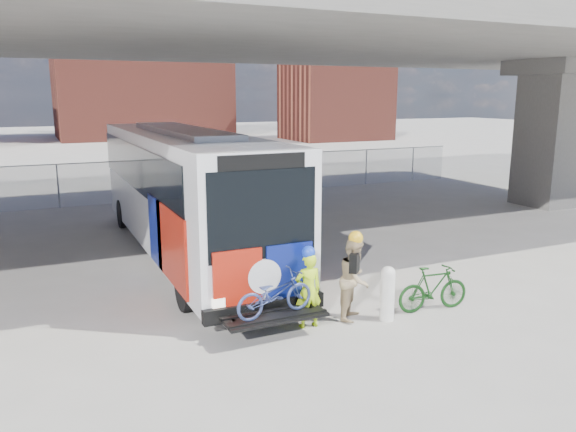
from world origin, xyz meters
TOP-DOWN VIEW (x-y plane):
  - ground at (0.00, 0.00)m, footprint 160.00×160.00m
  - bus at (-2.00, 3.02)m, footprint 2.67×12.94m
  - overpass at (0.00, 4.00)m, footprint 40.00×16.00m
  - chainlink_fence at (0.00, 12.00)m, footprint 30.00×0.06m
  - brick_buildings at (1.23, 48.23)m, footprint 54.00×22.00m
  - smokestack at (14.00, 55.00)m, footprint 2.20×2.20m
  - bollard at (0.49, -3.68)m, footprint 0.30×0.30m
  - cyclist_hivis at (-1.16, -3.31)m, footprint 0.58×0.40m
  - cyclist_tan at (-0.08, -3.31)m, footprint 1.05×1.05m
  - bike_parked at (1.69, -3.67)m, footprint 1.72×0.66m

SIDE VIEW (x-z plane):
  - ground at x=0.00m, z-range 0.00..0.00m
  - bike_parked at x=1.69m, z-range 0.00..1.00m
  - bollard at x=0.49m, z-range 0.04..1.20m
  - cyclist_hivis at x=-1.16m, z-range -0.03..1.66m
  - cyclist_tan at x=-0.08m, z-range -0.05..1.83m
  - chainlink_fence at x=0.00m, z-range -13.58..16.42m
  - bus at x=-2.00m, z-range 0.26..3.95m
  - brick_buildings at x=1.23m, z-range -0.58..11.42m
  - overpass at x=0.00m, z-range 2.57..10.52m
  - smokestack at x=14.00m, z-range 0.00..25.00m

